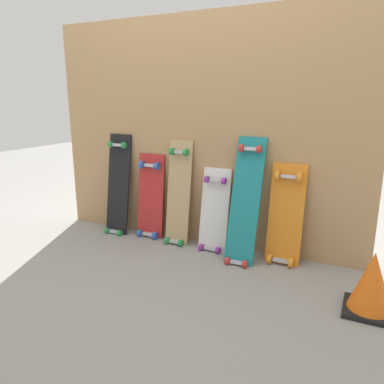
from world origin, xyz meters
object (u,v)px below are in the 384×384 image
Objects in this scene: skateboard_natural at (178,197)px; skateboard_white at (214,214)px; skateboard_red at (151,200)px; traffic_cone at (372,283)px; skateboard_teal at (245,206)px; skateboard_black at (118,189)px; skateboard_orange at (285,219)px.

skateboard_natural reaches higher than skateboard_white.
skateboard_red is 0.28m from skateboard_natural.
skateboard_white reaches higher than traffic_cone.
skateboard_white is at bearing 163.64° from skateboard_teal.
skateboard_natural reaches higher than traffic_cone.
skateboard_red reaches higher than skateboard_white.
skateboard_natural is 2.54× the size of traffic_cone.
skateboard_natural is 1.49m from traffic_cone.
skateboard_teal is (0.84, -0.10, 0.08)m from skateboard_red.
skateboard_black is 0.31m from skateboard_red.
traffic_cone is at bearing -18.11° from skateboard_natural.
skateboard_orange is 0.74m from traffic_cone.
skateboard_natural is at bearing 179.68° from skateboard_white.
skateboard_black reaches higher than traffic_cone.
skateboard_orange is at bearing 0.09° from skateboard_black.
skateboard_orange reaches higher than skateboard_white.
skateboard_white is at bearing -0.32° from skateboard_natural.
skateboard_orange reaches higher than traffic_cone.
traffic_cone is (1.97, -0.45, -0.21)m from skateboard_black.
skateboard_black reaches higher than skateboard_red.
skateboard_natural is at bearing -4.58° from skateboard_red.
skateboard_red is 0.99× the size of skateboard_orange.
skateboard_teal reaches higher than skateboard_white.
skateboard_natural reaches higher than skateboard_red.
skateboard_orange is (0.53, -0.00, 0.04)m from skateboard_white.
skateboard_natural is 0.32m from skateboard_white.
skateboard_red is at bearing 178.60° from skateboard_orange.
traffic_cone is at bearing -38.81° from skateboard_orange.
skateboard_red is (0.30, 0.03, -0.07)m from skateboard_black.
skateboard_red is 0.58m from skateboard_white.
skateboard_red is at bearing 177.67° from skateboard_white.
skateboard_teal is at bearing -3.55° from skateboard_black.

